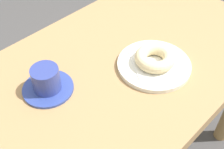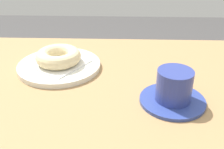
# 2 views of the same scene
# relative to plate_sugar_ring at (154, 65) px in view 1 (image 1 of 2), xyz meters

# --- Properties ---
(table) EXTENTS (1.09, 0.65, 0.70)m
(table) POSITION_rel_plate_sugar_ring_xyz_m (0.04, -0.09, -0.12)
(table) COLOR #9C774D
(table) RESTS_ON ground_plane
(plate_sugar_ring) EXTENTS (0.23, 0.23, 0.01)m
(plate_sugar_ring) POSITION_rel_plate_sugar_ring_xyz_m (0.00, 0.00, 0.00)
(plate_sugar_ring) COLOR silver
(plate_sugar_ring) RESTS_ON table
(napkin_sugar_ring) EXTENTS (0.18, 0.18, 0.00)m
(napkin_sugar_ring) POSITION_rel_plate_sugar_ring_xyz_m (-0.00, 0.00, 0.01)
(napkin_sugar_ring) COLOR white
(napkin_sugar_ring) RESTS_ON plate_sugar_ring
(donut_sugar_ring) EXTENTS (0.13, 0.13, 0.04)m
(donut_sugar_ring) POSITION_rel_plate_sugar_ring_xyz_m (0.00, 0.00, 0.03)
(donut_sugar_ring) COLOR beige
(donut_sugar_ring) RESTS_ON napkin_sugar_ring
(coffee_cup) EXTENTS (0.15, 0.15, 0.08)m
(coffee_cup) POSITION_rel_plate_sugar_ring_xyz_m (0.30, -0.16, 0.03)
(coffee_cup) COLOR #2D3F8B
(coffee_cup) RESTS_ON table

